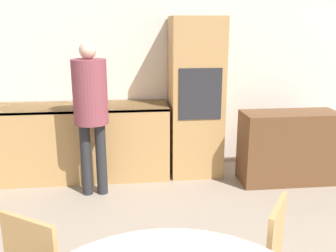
{
  "coord_description": "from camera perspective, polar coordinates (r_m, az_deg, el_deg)",
  "views": [
    {
      "loc": [
        -0.36,
        0.02,
        1.84
      ],
      "look_at": [
        -0.06,
        2.69,
        1.12
      ],
      "focal_mm": 40.0,
      "sensor_mm": 36.0,
      "label": 1
    }
  ],
  "objects": [
    {
      "name": "oven_unit",
      "position": [
        4.65,
        4.22,
        4.32
      ],
      "size": [
        0.63,
        0.59,
        1.94
      ],
      "color": "tan",
      "rests_on": "ground_plane"
    },
    {
      "name": "person_standing",
      "position": [
        4.06,
        -11.71,
        3.43
      ],
      "size": [
        0.37,
        0.37,
        1.68
      ],
      "color": "#262628",
      "rests_on": "ground_plane"
    },
    {
      "name": "sideboard",
      "position": [
        4.69,
        17.84,
        -3.11
      ],
      "size": [
        1.13,
        0.45,
        0.86
      ],
      "color": "brown",
      "rests_on": "ground_plane"
    },
    {
      "name": "wall_back",
      "position": [
        4.87,
        -2.1,
        8.75
      ],
      "size": [
        6.37,
        0.05,
        2.6
      ],
      "color": "silver",
      "rests_on": "ground_plane"
    },
    {
      "name": "kitchen_counter",
      "position": [
        4.74,
        -15.09,
        -2.24
      ],
      "size": [
        2.46,
        0.6,
        0.9
      ],
      "color": "tan",
      "rests_on": "ground_plane"
    }
  ]
}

